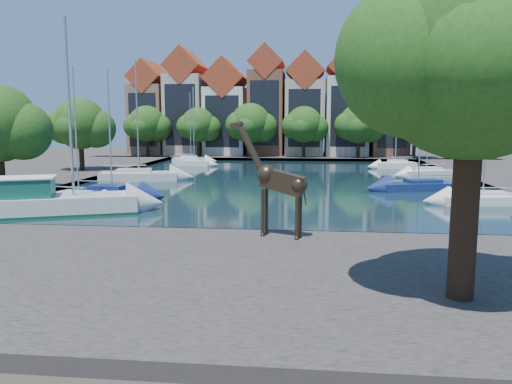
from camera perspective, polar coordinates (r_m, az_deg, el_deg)
The scene contains 31 objects.
ground at distance 25.16m, azimuth -0.54°, elevation -5.38°, with size 160.00×160.00×0.00m, color #38332B.
water_basin at distance 48.73m, azimuth 2.73°, elevation 1.26°, with size 38.00×50.00×0.08m, color black.
near_quay at distance 18.41m, azimuth -3.09°, elevation -9.69°, with size 50.00×14.00×0.50m, color #4A4440.
far_quay at distance 80.54m, azimuth 4.09°, elevation 4.13°, with size 60.00×16.00×0.50m, color #4A4440.
left_quay at distance 56.03m, azimuth -23.73°, elevation 1.69°, with size 14.00×52.00×0.50m, color #4A4440.
plane_tree at distance 16.12m, azimuth 24.06°, elevation 13.82°, with size 8.32×6.40×10.62m.
townhouse_west_end at distance 84.35m, azimuth -11.88°, elevation 8.99°, with size 5.44×9.18×14.93m.
townhouse_west_mid at distance 82.73m, azimuth -7.88°, elevation 9.71°, with size 5.94×9.18×16.79m.
townhouse_west_inner at distance 81.39m, azimuth -3.37°, elevation 9.18°, with size 6.43×9.18×15.15m.
townhouse_center at distance 80.61m, azimuth 1.26°, elevation 9.92°, with size 5.44×9.18×16.93m.
townhouse_east_inner at distance 80.31m, azimuth 5.59°, elevation 9.44°, with size 5.94×9.18×15.79m.
townhouse_east_mid at distance 80.51m, azimuth 10.29°, elevation 9.61°, with size 6.43×9.18×16.65m.
townhouse_east_end at distance 81.21m, azimuth 14.90°, elevation 8.75°, with size 5.44×9.18×14.43m.
far_tree_far_west at distance 78.77m, azimuth -12.30°, elevation 7.47°, with size 7.28×5.60×7.68m.
far_tree_west at distance 76.64m, azimuth -6.57°, elevation 7.50°, with size 6.76×5.20×7.36m.
far_tree_mid_west at distance 75.30m, azimuth -0.55°, elevation 7.71°, with size 7.80×6.00×8.00m.
far_tree_mid_east at distance 74.79m, azimuth 5.59°, elevation 7.54°, with size 7.02×5.40×7.52m.
far_tree_east at distance 75.14m, azimuth 11.76°, elevation 7.50°, with size 7.54×5.80×7.84m.
far_tree_far_east at distance 76.33m, azimuth 17.78°, elevation 7.17°, with size 6.76×5.20×7.36m.
side_tree_left_far at distance 57.84m, azimuth -19.37°, elevation 7.20°, with size 7.28×5.60×7.88m.
giraffe_statue at distance 23.10m, azimuth 2.38°, elevation 1.29°, with size 3.67×1.50×5.35m.
motorsailer at distance 33.65m, azimuth -22.66°, elevation -0.82°, with size 10.43×6.41×12.01m.
sailboat_left_a at distance 37.13m, azimuth -19.57°, elevation -0.53°, with size 5.28×2.74×9.49m.
sailboat_left_b at distance 39.34m, azimuth -16.11°, elevation 0.10°, with size 6.12×2.56×9.45m.
sailboat_left_c at distance 50.17m, azimuth -13.22°, elevation 2.00°, with size 7.85×4.14×11.47m.
sailboat_left_d at distance 65.27m, azimuth -7.06°, elevation 3.51°, with size 4.94×2.81×10.06m.
sailboat_left_e at distance 70.45m, azimuth -7.44°, elevation 3.78°, with size 5.07×1.84×9.60m.
sailboat_right_a at distance 38.43m, azimuth 24.49°, elevation -0.55°, with size 6.11×2.75×8.80m.
sailboat_right_b at distance 44.13m, azimuth 18.05°, elevation 0.83°, with size 6.85×3.93×9.30m.
sailboat_right_c at distance 54.89m, azimuth 18.90°, elevation 2.23°, with size 5.59×3.61×9.61m.
sailboat_right_d at distance 63.52m, azimuth 15.62°, elevation 3.17°, with size 5.22×2.86×10.28m.
Camera 1 is at (2.84, -24.29, 5.89)m, focal length 35.00 mm.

